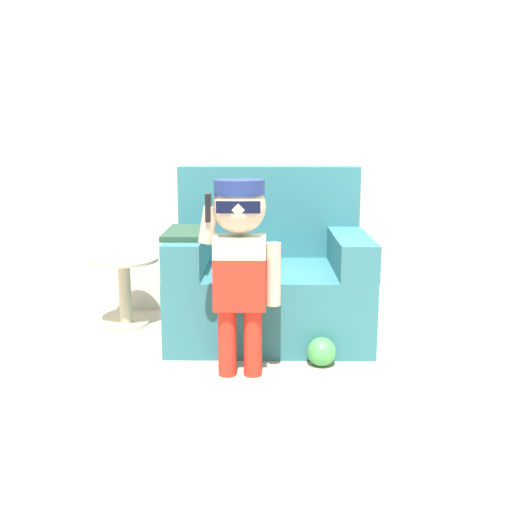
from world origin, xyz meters
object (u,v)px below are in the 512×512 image
person_child (240,247)px  toy_ball (322,352)px  side_table (125,285)px  armchair (269,278)px

person_child → toy_ball: size_ratio=6.47×
side_table → person_child: bearing=-46.3°
side_table → toy_ball: (1.15, -0.65, -0.18)m
side_table → toy_ball: size_ratio=2.87×
person_child → armchair: bearing=78.2°
side_table → armchair: bearing=-6.6°
armchair → person_child: bearing=-101.8°
armchair → toy_ball: (0.27, -0.55, -0.26)m
person_child → toy_ball: bearing=17.1°
armchair → side_table: size_ratio=2.69×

